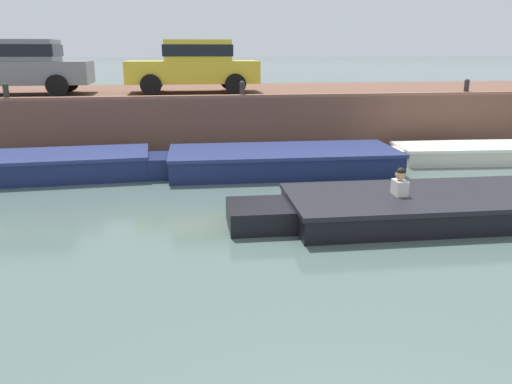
# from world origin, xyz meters

# --- Properties ---
(ground_plane) EXTENTS (400.00, 400.00, 0.00)m
(ground_plane) POSITION_xyz_m (0.00, 5.89, 0.00)
(ground_plane) COLOR #4C605B
(far_quay_wall) EXTENTS (60.00, 6.00, 1.63)m
(far_quay_wall) POSITION_xyz_m (0.00, 14.78, 0.81)
(far_quay_wall) COLOR brown
(far_quay_wall) RESTS_ON ground
(far_wall_coping) EXTENTS (60.00, 0.24, 0.08)m
(far_wall_coping) POSITION_xyz_m (0.00, 11.90, 1.67)
(far_wall_coping) COLOR brown
(far_wall_coping) RESTS_ON far_quay_wall
(boat_moored_west_navy) EXTENTS (5.58, 2.08, 0.56)m
(boat_moored_west_navy) POSITION_xyz_m (-4.57, 10.14, 0.28)
(boat_moored_west_navy) COLOR navy
(boat_moored_west_navy) RESTS_ON ground
(boat_moored_central_navy) EXTENTS (6.59, 2.20, 0.56)m
(boat_moored_central_navy) POSITION_xyz_m (0.93, 9.93, 0.28)
(boat_moored_central_navy) COLOR navy
(boat_moored_central_navy) RESTS_ON ground
(boat_moored_east_cream) EXTENTS (5.43, 1.79, 0.45)m
(boat_moored_east_cream) POSITION_xyz_m (6.47, 10.37, 0.22)
(boat_moored_east_cream) COLOR silver
(boat_moored_east_cream) RESTS_ON ground
(motorboat_passing) EXTENTS (6.70, 2.14, 0.95)m
(motorboat_passing) POSITION_xyz_m (3.06, 6.08, 0.23)
(motorboat_passing) COLOR black
(motorboat_passing) RESTS_ON ground
(car_leftmost_grey) EXTENTS (4.34, 2.00, 1.54)m
(car_leftmost_grey) POSITION_xyz_m (-5.89, 13.81, 2.47)
(car_leftmost_grey) COLOR slate
(car_leftmost_grey) RESTS_ON far_quay_wall
(car_left_inner_yellow) EXTENTS (3.89, 2.02, 1.54)m
(car_left_inner_yellow) POSITION_xyz_m (-0.78, 13.81, 2.47)
(car_left_inner_yellow) COLOR yellow
(car_left_inner_yellow) RESTS_ON far_quay_wall
(mooring_bollard_west) EXTENTS (0.15, 0.15, 0.45)m
(mooring_bollard_west) POSITION_xyz_m (-5.65, 12.03, 1.87)
(mooring_bollard_west) COLOR #2D2B28
(mooring_bollard_west) RESTS_ON far_quay_wall
(mooring_bollard_mid) EXTENTS (0.15, 0.15, 0.45)m
(mooring_bollard_mid) POSITION_xyz_m (0.46, 12.03, 1.87)
(mooring_bollard_mid) COLOR #2D2B28
(mooring_bollard_mid) RESTS_ON far_quay_wall
(mooring_bollard_east) EXTENTS (0.15, 0.15, 0.45)m
(mooring_bollard_east) POSITION_xyz_m (7.07, 12.03, 1.87)
(mooring_bollard_east) COLOR #2D2B28
(mooring_bollard_east) RESTS_ON far_quay_wall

